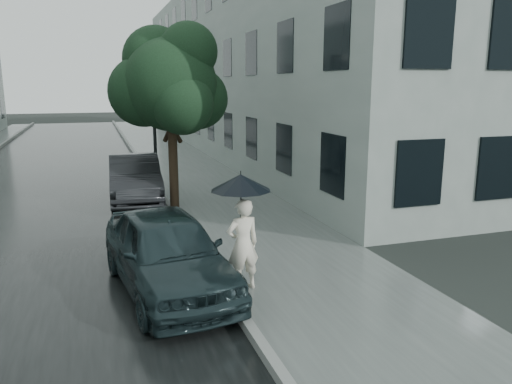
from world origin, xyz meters
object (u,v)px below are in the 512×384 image
object	(u,v)px
lamp_post	(149,109)
car_near	(167,251)
street_tree	(170,83)
car_far	(135,178)
pedestrian	(243,244)

from	to	relation	value
lamp_post	car_near	xyz separation A→B (m)	(-0.85, -9.61, -2.00)
street_tree	lamp_post	world-z (taller)	street_tree
car_near	car_far	size ratio (longest dim) A/B	0.98
car_far	car_near	bearing A→B (deg)	-88.01
street_tree	pedestrian	bearing A→B (deg)	-87.62
street_tree	lamp_post	size ratio (longest dim) A/B	1.10
pedestrian	lamp_post	world-z (taller)	lamp_post
lamp_post	car_far	bearing A→B (deg)	-112.12
lamp_post	car_near	size ratio (longest dim) A/B	1.14
car_far	pedestrian	bearing A→B (deg)	-78.62
pedestrian	car_near	world-z (taller)	pedestrian
pedestrian	car_near	size ratio (longest dim) A/B	0.39
street_tree	car_near	xyz separation A→B (m)	(-1.01, -5.67, -2.85)
pedestrian	car_near	xyz separation A→B (m)	(-1.26, 0.36, -0.11)
lamp_post	car_near	distance (m)	9.85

